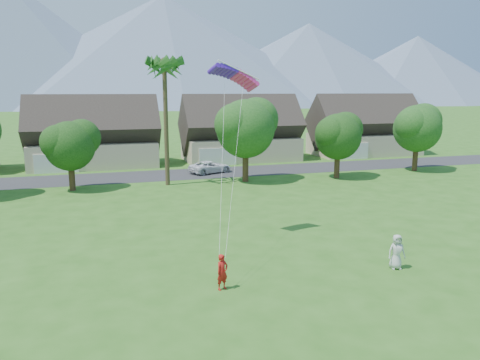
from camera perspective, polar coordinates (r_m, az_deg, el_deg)
name	(u,v)px	position (r m, az deg, el deg)	size (l,w,h in m)	color
ground	(305,306)	(21.50, 7.96, -14.95)	(500.00, 500.00, 0.00)	#2D6019
street	(179,174)	(53.00, -7.49, 0.68)	(90.00, 7.00, 0.01)	#2D2D30
kite_flyer	(222,272)	(22.56, -2.17, -11.15)	(0.63, 0.42, 1.74)	red
watcher	(397,252)	(26.32, 18.55, -8.29)	(0.92, 0.60, 1.87)	silver
parked_car	(210,167)	(53.57, -3.64, 1.60)	(2.30, 4.99, 1.39)	white
mountain_ridge	(130,54)	(278.84, -13.28, 14.69)	(540.00, 240.00, 70.00)	slate
houses_row	(170,136)	(61.42, -8.48, 5.29)	(72.75, 8.19, 8.86)	beige
tree_row	(176,136)	(46.20, -7.81, 5.29)	(62.27, 6.67, 8.45)	#47301C
fan_palm	(164,64)	(46.50, -9.22, 13.81)	(3.00, 3.00, 13.80)	#4C3D26
parafoil_kite	(234,74)	(29.28, -0.71, 12.77)	(3.30, 1.30, 0.50)	#4A18B6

